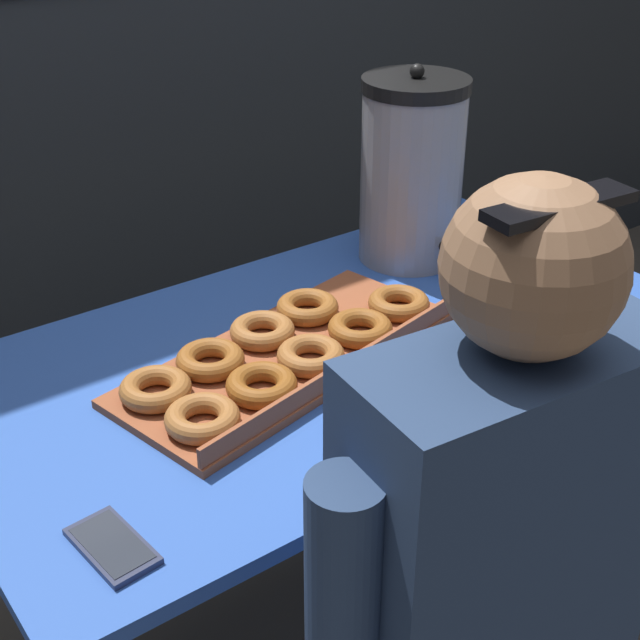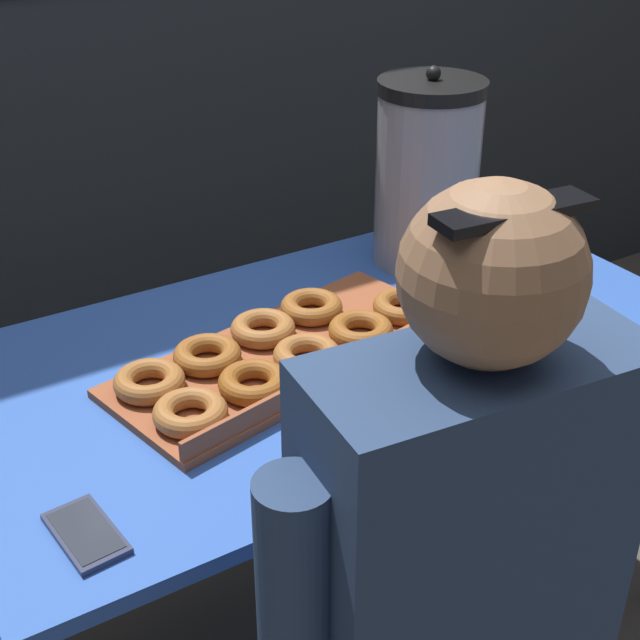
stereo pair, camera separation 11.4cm
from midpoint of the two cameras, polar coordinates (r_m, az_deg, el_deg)
name	(u,v)px [view 2 (the right image)]	position (r m, az deg, el deg)	size (l,w,h in m)	color
ground_plane	(331,623)	(2.17, 2.32, -18.88)	(12.00, 12.00, 0.00)	#4C473F
folding_table	(334,364)	(1.70, 2.79, -2.90)	(1.43, 0.78, 0.75)	#2D56B2
donut_box	(281,351)	(1.61, -0.48, -2.06)	(0.71, 0.41, 0.05)	brown
coffee_urn	(427,174)	(1.95, 8.57, 9.22)	(0.23, 0.26, 0.43)	#939399
cell_phone	(86,533)	(1.29, -12.26, -13.28)	(0.09, 0.15, 0.01)	#2D334C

